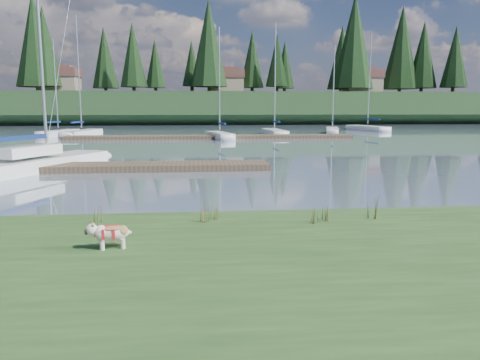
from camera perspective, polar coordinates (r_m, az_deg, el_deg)
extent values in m
plane|color=#7A8DA3|center=(42.86, -6.27, 5.03)|extent=(200.00, 200.00, 0.00)
cube|color=#305223|center=(7.31, -10.14, -13.12)|extent=(60.00, 9.00, 0.35)
cube|color=#1A3118|center=(85.76, -5.91, 8.65)|extent=(200.00, 20.00, 5.00)
cylinder|color=silver|center=(8.83, -16.46, -7.63)|extent=(0.09, 0.09, 0.18)
cylinder|color=silver|center=(9.00, -16.43, -7.31)|extent=(0.09, 0.09, 0.18)
cylinder|color=silver|center=(8.82, -14.09, -7.55)|extent=(0.09, 0.09, 0.18)
cylinder|color=silver|center=(8.99, -14.11, -7.22)|extent=(0.09, 0.09, 0.18)
ellipsoid|color=silver|center=(8.86, -15.26, -6.25)|extent=(0.64, 0.39, 0.28)
ellipsoid|color=#A1713C|center=(8.83, -15.29, -5.68)|extent=(0.46, 0.34, 0.10)
ellipsoid|color=silver|center=(8.85, -17.64, -5.77)|extent=(0.24, 0.25, 0.21)
cube|color=black|center=(8.86, -18.21, -6.01)|extent=(0.08, 0.11, 0.08)
cube|color=white|center=(23.28, -23.61, 1.59)|extent=(5.21, 8.38, 0.70)
ellipsoid|color=white|center=(26.47, -17.49, 2.73)|extent=(2.61, 2.83, 0.70)
cylinder|color=silver|center=(24.06, -23.40, 18.36)|extent=(0.14, 0.14, 12.65)
cube|color=#0D1F53|center=(22.28, -25.97, 4.58)|extent=(1.76, 3.53, 0.20)
cube|color=white|center=(22.87, -24.53, 3.25)|extent=(2.47, 3.31, 0.45)
cube|color=#4C3D2C|center=(22.41, -17.29, 1.50)|extent=(16.00, 2.00, 0.30)
cube|color=#4C3D2C|center=(42.87, -3.59, 5.27)|extent=(26.00, 2.20, 0.30)
cube|color=white|center=(50.01, -21.25, 5.28)|extent=(2.97, 5.77, 0.70)
ellipsoid|color=white|center=(52.37, -19.54, 5.52)|extent=(1.65, 1.85, 0.70)
cylinder|color=silver|center=(49.98, -21.57, 10.84)|extent=(0.12, 0.12, 8.56)
cube|color=#0D1F53|center=(49.32, -21.83, 6.58)|extent=(0.88, 2.20, 0.20)
cube|color=white|center=(48.99, -18.72, 5.36)|extent=(2.83, 7.02, 0.70)
ellipsoid|color=white|center=(52.13, -17.18, 5.62)|extent=(1.82, 2.12, 0.70)
cylinder|color=silver|center=(49.03, -19.07, 12.28)|extent=(0.12, 0.12, 10.70)
cube|color=#0D1F53|center=(48.09, -19.24, 6.68)|extent=(0.71, 2.71, 0.20)
cube|color=white|center=(42.70, -2.48, 5.35)|extent=(2.44, 5.87, 0.70)
ellipsoid|color=white|center=(45.47, -3.40, 5.57)|extent=(1.54, 1.78, 0.70)
cylinder|color=silver|center=(42.69, -2.53, 12.18)|extent=(0.12, 0.12, 9.01)
cube|color=#0D1F53|center=(41.89, -2.22, 6.90)|extent=(0.66, 2.27, 0.20)
cube|color=white|center=(48.18, 4.22, 5.75)|extent=(1.79, 6.75, 0.70)
ellipsoid|color=white|center=(51.45, 3.45, 5.96)|extent=(1.53, 1.88, 0.70)
cylinder|color=silver|center=(48.20, 4.30, 12.56)|extent=(0.12, 0.12, 10.29)
cube|color=#0D1F53|center=(47.23, 4.47, 7.12)|extent=(0.31, 2.67, 0.20)
cube|color=white|center=(52.85, 11.18, 5.89)|extent=(2.71, 5.71, 0.70)
ellipsoid|color=white|center=(55.63, 11.13, 6.03)|extent=(1.58, 1.79, 0.70)
cylinder|color=silver|center=(52.83, 11.34, 11.18)|extent=(0.12, 0.12, 8.59)
cube|color=#0D1F53|center=(52.04, 11.23, 7.14)|extent=(0.79, 2.19, 0.20)
cube|color=white|center=(59.09, 15.28, 6.05)|extent=(3.25, 7.31, 0.70)
ellipsoid|color=white|center=(62.06, 13.43, 6.25)|extent=(1.97, 2.25, 0.70)
cylinder|color=silver|center=(59.11, 15.52, 11.76)|extent=(0.12, 0.12, 10.63)
cube|color=#0D1F53|center=(58.24, 15.87, 7.15)|extent=(0.86, 2.80, 0.20)
cone|color=#475B23|center=(10.48, -4.64, -3.64)|extent=(0.03, 0.03, 0.55)
cone|color=brown|center=(10.43, -4.03, -4.01)|extent=(0.03, 0.03, 0.44)
cone|color=#475B23|center=(10.50, -4.32, -3.45)|extent=(0.03, 0.03, 0.60)
cone|color=brown|center=(10.47, -3.87, -4.10)|extent=(0.03, 0.03, 0.38)
cone|color=#475B23|center=(10.41, -4.53, -3.88)|extent=(0.03, 0.03, 0.49)
cone|color=#475B23|center=(10.75, -3.45, -3.80)|extent=(0.03, 0.03, 0.37)
cone|color=brown|center=(10.70, -2.85, -4.06)|extent=(0.03, 0.03, 0.29)
cone|color=#475B23|center=(10.78, -3.14, -3.66)|extent=(0.03, 0.03, 0.40)
cone|color=brown|center=(10.74, -2.70, -4.10)|extent=(0.03, 0.03, 0.26)
cone|color=#475B23|center=(10.68, -3.33, -3.98)|extent=(0.03, 0.03, 0.33)
cone|color=#475B23|center=(10.73, 10.08, -3.44)|extent=(0.03, 0.03, 0.55)
cone|color=brown|center=(10.71, 10.74, -3.79)|extent=(0.03, 0.03, 0.44)
cone|color=#475B23|center=(10.77, 10.35, -3.25)|extent=(0.03, 0.03, 0.61)
cone|color=brown|center=(10.76, 10.83, -3.88)|extent=(0.03, 0.03, 0.39)
cone|color=#475B23|center=(10.67, 10.29, -3.67)|extent=(0.03, 0.03, 0.50)
cone|color=#475B23|center=(10.92, -17.27, -3.86)|extent=(0.03, 0.03, 0.42)
cone|color=brown|center=(10.84, -16.77, -4.15)|extent=(0.03, 0.03, 0.34)
cone|color=#475B23|center=(10.93, -16.94, -3.71)|extent=(0.03, 0.03, 0.46)
cone|color=brown|center=(10.87, -16.57, -4.21)|extent=(0.03, 0.03, 0.29)
cone|color=#475B23|center=(10.84, -17.25, -4.06)|extent=(0.03, 0.03, 0.38)
cone|color=#475B23|center=(10.49, 8.96, -4.15)|extent=(0.03, 0.03, 0.39)
cone|color=brown|center=(10.46, 9.64, -4.42)|extent=(0.03, 0.03, 0.31)
cone|color=#475B23|center=(10.53, 9.24, -4.00)|extent=(0.03, 0.03, 0.43)
cone|color=brown|center=(10.51, 9.74, -4.47)|extent=(0.03, 0.03, 0.27)
cone|color=#475B23|center=(10.43, 9.17, -4.35)|extent=(0.03, 0.03, 0.35)
cone|color=#475B23|center=(11.12, 15.58, -2.97)|extent=(0.03, 0.03, 0.64)
cone|color=brown|center=(11.11, 16.23, -3.35)|extent=(0.03, 0.03, 0.51)
cone|color=#475B23|center=(11.17, 15.82, -2.77)|extent=(0.03, 0.03, 0.70)
cone|color=brown|center=(11.17, 16.29, -3.46)|extent=(0.03, 0.03, 0.45)
cone|color=#475B23|center=(11.07, 15.82, -3.21)|extent=(0.03, 0.03, 0.57)
cube|color=#33281C|center=(11.53, -8.37, -5.38)|extent=(60.00, 0.50, 0.14)
cylinder|color=#382619|center=(84.77, -23.41, 10.27)|extent=(0.60, 0.60, 1.80)
cone|color=black|center=(85.39, -23.74, 15.40)|extent=(6.60, 6.60, 15.00)
cylinder|color=#382619|center=(85.47, -12.79, 10.76)|extent=(0.60, 0.60, 1.80)
cone|color=black|center=(85.87, -12.93, 14.66)|extent=(4.84, 4.84, 11.00)
cylinder|color=#382619|center=(78.85, -3.77, 11.13)|extent=(0.60, 0.60, 1.80)
cone|color=black|center=(79.45, -3.82, 16.32)|extent=(6.16, 6.16, 14.00)
cylinder|color=#382619|center=(84.05, 4.51, 10.98)|extent=(0.60, 0.60, 1.80)
cone|color=black|center=(84.37, 4.55, 14.35)|extent=(3.96, 3.96, 9.00)
cylinder|color=#382619|center=(85.32, 13.53, 10.74)|extent=(0.60, 0.60, 1.80)
cone|color=black|center=(85.99, 13.74, 16.14)|extent=(7.04, 7.04, 16.00)
cylinder|color=#382619|center=(93.47, 21.20, 10.21)|extent=(0.60, 0.60, 1.80)
cone|color=black|center=(93.88, 21.42, 14.05)|extent=(5.28, 5.28, 12.00)
cube|color=gray|center=(85.86, -21.09, 10.71)|extent=(6.00, 5.00, 2.80)
cube|color=brown|center=(85.97, -21.17, 12.11)|extent=(6.30, 5.30, 1.40)
cube|color=brown|center=(86.03, -21.20, 12.64)|extent=(4.20, 3.60, 0.70)
cube|color=gray|center=(84.00, -1.79, 11.35)|extent=(6.00, 5.00, 2.80)
cube|color=brown|center=(84.11, -1.80, 12.78)|extent=(6.30, 5.30, 1.40)
cube|color=brown|center=(84.17, -1.80, 13.32)|extent=(4.20, 3.60, 0.70)
cube|color=gray|center=(86.94, 14.60, 10.99)|extent=(6.00, 5.00, 2.80)
cube|color=brown|center=(87.05, 14.65, 12.37)|extent=(6.30, 5.30, 1.40)
cube|color=brown|center=(87.11, 14.67, 12.89)|extent=(4.20, 3.60, 0.70)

